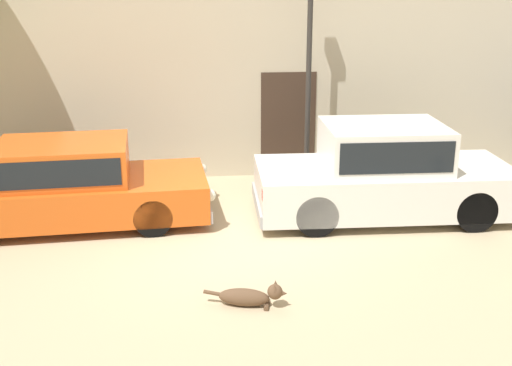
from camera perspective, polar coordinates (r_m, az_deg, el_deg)
ground_plane at (r=9.88m, az=-2.89°, el=-5.41°), size 80.00×80.00×0.00m
parked_sedan_nearest at (r=10.93m, az=-16.42°, el=-0.03°), size 4.74×2.15×1.37m
parked_sedan_second at (r=10.99m, az=11.26°, el=0.98°), size 4.43×1.90×1.58m
stray_dog_spotted at (r=8.08m, az=-0.48°, el=-9.99°), size 1.04×0.37×0.34m
street_lamp at (r=12.17m, az=4.74°, el=11.79°), size 0.22×0.22×4.13m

